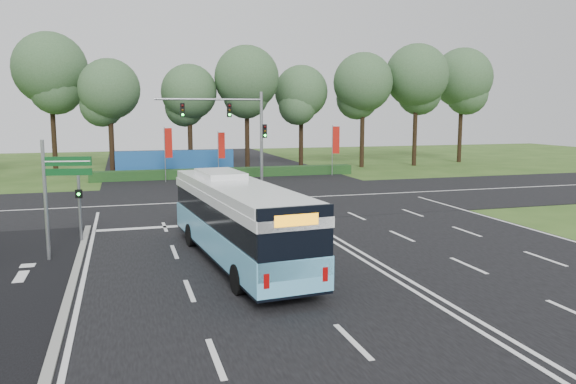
{
  "coord_description": "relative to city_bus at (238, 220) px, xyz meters",
  "views": [
    {
      "loc": [
        -8.42,
        -21.82,
        5.5
      ],
      "look_at": [
        -1.35,
        2.0,
        1.93
      ],
      "focal_mm": 35.0,
      "sensor_mm": 36.0,
      "label": 1
    }
  ],
  "objects": [
    {
      "name": "banner_flag_left",
      "position": [
        -0.5,
        24.8,
        1.23
      ],
      "size": [
        0.63,
        0.19,
        4.32
      ],
      "rotation": [
        0.0,
        0.0,
        0.23
      ],
      "color": "gray",
      "rests_on": "ground"
    },
    {
      "name": "eucalyptus_row",
      "position": [
        8.57,
        32.66,
        6.85
      ],
      "size": [
        54.88,
        9.88,
        12.49
      ],
      "color": "black",
      "rests_on": "ground"
    },
    {
      "name": "blue_hoarding",
      "position": [
        0.49,
        29.14,
        -0.5
      ],
      "size": [
        10.0,
        0.3,
        2.2
      ],
      "primitive_type": "cube",
      "color": "#1B4F92",
      "rests_on": "ground"
    },
    {
      "name": "pedestrian_signal",
      "position": [
        -5.71,
        4.94,
        0.1
      ],
      "size": [
        0.29,
        0.4,
        3.1
      ],
      "rotation": [
        0.0,
        0.0,
        -0.38
      ],
      "color": "gray",
      "rests_on": "ground"
    },
    {
      "name": "road_cross",
      "position": [
        4.49,
        14.14,
        -1.57
      ],
      "size": [
        120.0,
        14.0,
        0.05
      ],
      "primitive_type": "cube",
      "color": "black",
      "rests_on": "ground"
    },
    {
      "name": "ground",
      "position": [
        4.49,
        2.14,
        -1.6
      ],
      "size": [
        120.0,
        120.0,
        0.0
      ],
      "primitive_type": "plane",
      "color": "#2F501A",
      "rests_on": "ground"
    },
    {
      "name": "city_bus",
      "position": [
        0.0,
        0.0,
        0.0
      ],
      "size": [
        3.34,
        11.21,
        3.17
      ],
      "rotation": [
        0.0,
        0.0,
        0.1
      ],
      "color": "#67C3EF",
      "rests_on": "ground"
    },
    {
      "name": "hedge",
      "position": [
        4.49,
        26.64,
        -1.2
      ],
      "size": [
        22.0,
        1.2,
        0.8
      ],
      "primitive_type": "cube",
      "color": "#153B18",
      "rests_on": "ground"
    },
    {
      "name": "road_main",
      "position": [
        4.49,
        2.14,
        -1.58
      ],
      "size": [
        20.0,
        120.0,
        0.04
      ],
      "primitive_type": "cube",
      "color": "black",
      "rests_on": "ground"
    },
    {
      "name": "street_sign",
      "position": [
        -6.32,
        2.17,
        1.2
      ],
      "size": [
        1.74,
        0.36,
        4.5
      ],
      "rotation": [
        0.0,
        0.0,
        -0.15
      ],
      "color": "gray",
      "rests_on": "ground"
    },
    {
      "name": "traffic_light_gantry",
      "position": [
        4.7,
        22.64,
        3.07
      ],
      "size": [
        8.41,
        0.28,
        7.0
      ],
      "color": "gray",
      "rests_on": "ground"
    },
    {
      "name": "kerb_strip",
      "position": [
        -5.61,
        -0.86,
        -1.54
      ],
      "size": [
        0.25,
        18.0,
        0.12
      ],
      "primitive_type": "cube",
      "color": "gray",
      "rests_on": "ground"
    },
    {
      "name": "banner_flag_mid",
      "position": [
        3.77,
        25.39,
        0.98
      ],
      "size": [
        0.58,
        0.08,
        3.91
      ],
      "rotation": [
        0.0,
        0.0,
        -0.06
      ],
      "color": "gray",
      "rests_on": "ground"
    },
    {
      "name": "banner_flag_right",
      "position": [
        13.64,
        25.32,
        1.24
      ],
      "size": [
        0.62,
        0.24,
        4.34
      ],
      "rotation": [
        0.0,
        0.0,
        -0.32
      ],
      "color": "gray",
      "rests_on": "ground"
    }
  ]
}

